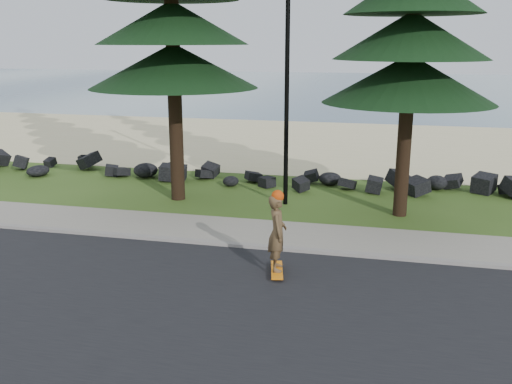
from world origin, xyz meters
TOP-DOWN VIEW (x-y plane):
  - ground at (0.00, 0.00)m, footprint 160.00×160.00m
  - road at (0.00, -4.50)m, footprint 160.00×7.00m
  - kerb at (0.00, -0.90)m, footprint 160.00×0.20m
  - sidewalk at (0.00, 0.20)m, footprint 160.00×2.00m
  - beach_sand at (0.00, 14.50)m, footprint 160.00×15.00m
  - ocean at (0.00, 51.00)m, footprint 160.00×58.00m
  - seawall_boulders at (0.00, 5.60)m, footprint 60.00×2.40m
  - lamp_post at (0.00, 3.20)m, footprint 0.25×0.14m
  - skateboarder at (0.81, -2.36)m, footprint 0.53×1.05m

SIDE VIEW (x-z plane):
  - ground at x=0.00m, z-range 0.00..0.00m
  - seawall_boulders at x=0.00m, z-range -0.55..0.55m
  - ocean at x=0.00m, z-range 0.00..0.01m
  - beach_sand at x=0.00m, z-range 0.00..0.01m
  - road at x=0.00m, z-range 0.00..0.02m
  - sidewalk at x=0.00m, z-range 0.00..0.08m
  - kerb at x=0.00m, z-range 0.00..0.10m
  - skateboarder at x=0.81m, z-range 0.01..1.91m
  - lamp_post at x=0.00m, z-range 0.06..8.20m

